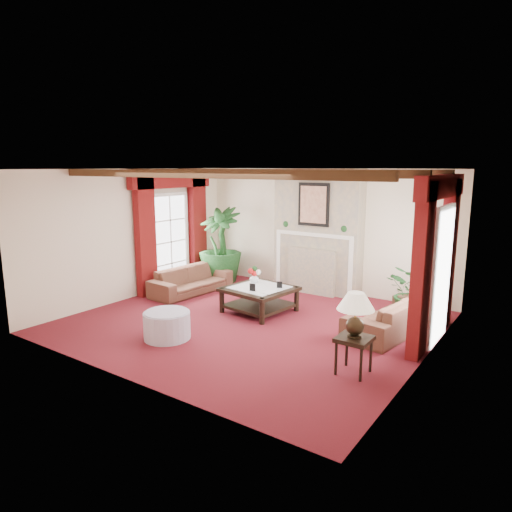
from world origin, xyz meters
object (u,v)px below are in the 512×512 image
Objects in this scene: side_table at (354,355)px; ottoman at (167,325)px; coffee_table at (259,300)px; potted_palm at (220,261)px; sofa_left at (191,276)px; sofa_right at (392,309)px.

side_table is 0.69× the size of ottoman.
potted_palm is at bearing 153.43° from coffee_table.
sofa_left is 1.68× the size of coffee_table.
side_table is (4.54, -1.74, -0.12)m from sofa_left.
side_table is at bearing 12.00° from sofa_right.
sofa_right is 4.03× the size of side_table.
potted_palm is 5.43m from side_table.
ottoman is (-2.89, -2.38, -0.17)m from sofa_right.
ottoman is at bearing -41.63° from sofa_right.
potted_palm reaches higher than sofa_left.
coffee_table is (2.07, -1.37, -0.27)m from potted_palm.
potted_palm reaches higher than coffee_table.
potted_palm is 3.75m from ottoman.
potted_palm is 2.50m from coffee_table.
sofa_right is at bearing 15.87° from coffee_table.
potted_palm is 1.56× the size of coffee_table.
ottoman is at bearing -170.13° from side_table.
sofa_right is 2.47m from coffee_table.
side_table is at bearing -23.22° from coffee_table.
sofa_right is 3.75m from ottoman.
sofa_right reaches higher than side_table.
potted_palm reaches higher than sofa_right.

